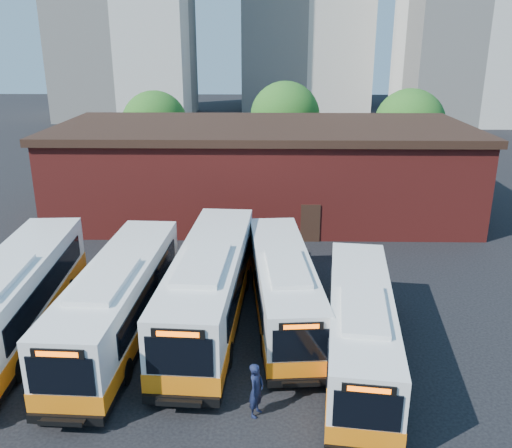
{
  "coord_description": "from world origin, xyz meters",
  "views": [
    {
      "loc": [
        0.25,
        -17.78,
        11.97
      ],
      "look_at": [
        -0.24,
        7.84,
        3.23
      ],
      "focal_mm": 38.0,
      "sensor_mm": 36.0,
      "label": 1
    }
  ],
  "objects_px": {
    "bus_farwest": "(15,301)",
    "bus_west": "(119,303)",
    "bus_mideast": "(283,289)",
    "bus_midwest": "(210,289)",
    "transit_worker": "(256,390)",
    "bus_east": "(360,330)"
  },
  "relations": [
    {
      "from": "bus_farwest",
      "to": "bus_mideast",
      "type": "distance_m",
      "value": 11.42
    },
    {
      "from": "bus_farwest",
      "to": "bus_midwest",
      "type": "height_order",
      "value": "bus_midwest"
    },
    {
      "from": "bus_farwest",
      "to": "transit_worker",
      "type": "bearing_deg",
      "value": -29.74
    },
    {
      "from": "bus_west",
      "to": "bus_mideast",
      "type": "distance_m",
      "value": 7.11
    },
    {
      "from": "bus_mideast",
      "to": "transit_worker",
      "type": "xyz_separation_m",
      "value": [
        -1.07,
        -6.76,
        -0.45
      ]
    },
    {
      "from": "bus_midwest",
      "to": "bus_mideast",
      "type": "relative_size",
      "value": 1.13
    },
    {
      "from": "bus_farwest",
      "to": "bus_west",
      "type": "height_order",
      "value": "bus_farwest"
    },
    {
      "from": "bus_farwest",
      "to": "bus_east",
      "type": "relative_size",
      "value": 1.12
    },
    {
      "from": "bus_west",
      "to": "bus_east",
      "type": "height_order",
      "value": "bus_west"
    },
    {
      "from": "bus_farwest",
      "to": "bus_midwest",
      "type": "xyz_separation_m",
      "value": [
        8.06,
        1.31,
        0.04
      ]
    },
    {
      "from": "bus_midwest",
      "to": "bus_mideast",
      "type": "height_order",
      "value": "bus_midwest"
    },
    {
      "from": "transit_worker",
      "to": "bus_mideast",
      "type": "bearing_deg",
      "value": 14.62
    },
    {
      "from": "bus_mideast",
      "to": "transit_worker",
      "type": "distance_m",
      "value": 6.86
    },
    {
      "from": "bus_west",
      "to": "transit_worker",
      "type": "relative_size",
      "value": 6.47
    },
    {
      "from": "bus_farwest",
      "to": "bus_mideast",
      "type": "height_order",
      "value": "bus_farwest"
    },
    {
      "from": "bus_west",
      "to": "bus_midwest",
      "type": "height_order",
      "value": "bus_midwest"
    },
    {
      "from": "bus_west",
      "to": "bus_farwest",
      "type": "bearing_deg",
      "value": -177.45
    },
    {
      "from": "bus_farwest",
      "to": "bus_east",
      "type": "distance_m",
      "value": 14.25
    },
    {
      "from": "bus_east",
      "to": "bus_farwest",
      "type": "bearing_deg",
      "value": 179.94
    },
    {
      "from": "bus_west",
      "to": "transit_worker",
      "type": "distance_m",
      "value": 7.72
    },
    {
      "from": "bus_farwest",
      "to": "bus_mideast",
      "type": "bearing_deg",
      "value": 5.21
    },
    {
      "from": "bus_farwest",
      "to": "bus_mideast",
      "type": "relative_size",
      "value": 1.11
    }
  ]
}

